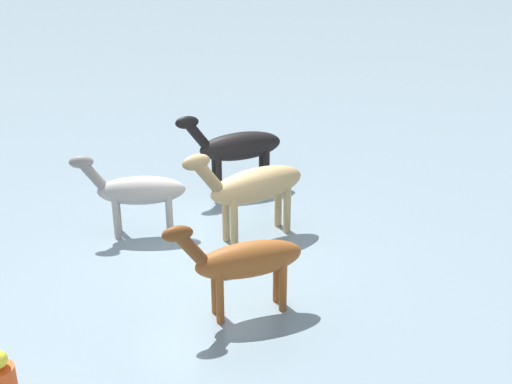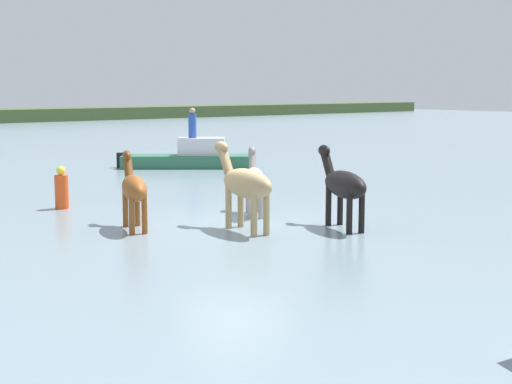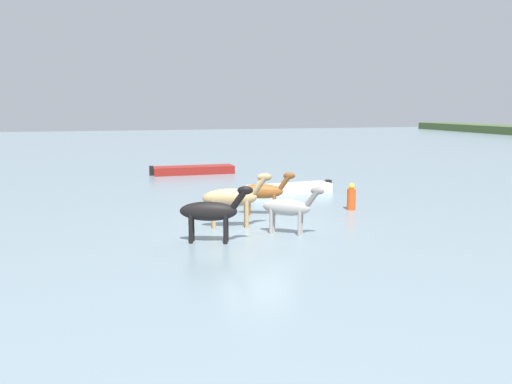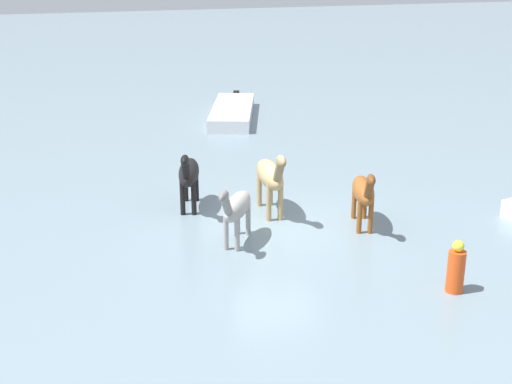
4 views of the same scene
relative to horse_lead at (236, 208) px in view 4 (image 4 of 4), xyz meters
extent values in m
plane|color=gray|center=(-1.25, -0.76, -0.92)|extent=(160.34, 160.34, 0.00)
ellipsoid|color=#9E9993|center=(-0.05, -0.06, 0.01)|extent=(1.38, 1.65, 0.56)
cylinder|color=#9E9993|center=(0.14, 0.42, -0.46)|extent=(0.12, 0.12, 0.93)
cylinder|color=#9E9993|center=(0.36, 0.27, -0.46)|extent=(0.12, 0.12, 0.93)
cylinder|color=#9E9993|center=(-0.45, -0.39, -0.46)|extent=(0.12, 0.12, 0.93)
cylinder|color=#9E9993|center=(-0.23, -0.55, -0.46)|extent=(0.12, 0.12, 0.93)
cylinder|color=slate|center=(0.47, 0.66, 0.37)|extent=(0.46, 0.53, 0.62)
ellipsoid|color=slate|center=(0.58, 0.80, 0.63)|extent=(0.43, 0.49, 0.25)
ellipsoid|color=tan|center=(-1.55, -1.67, 0.17)|extent=(0.89, 2.03, 0.66)
cylinder|color=tan|center=(-1.61, -1.06, -0.38)|extent=(0.14, 0.14, 1.08)
cylinder|color=tan|center=(-1.30, -1.11, -0.38)|extent=(0.14, 0.14, 1.08)
cylinder|color=tan|center=(-1.81, -2.22, -0.38)|extent=(0.14, 0.14, 1.08)
cylinder|color=tan|center=(-1.49, -2.28, -0.38)|extent=(0.14, 0.14, 1.08)
cylinder|color=olive|center=(-1.38, -0.64, 0.59)|extent=(0.32, 0.63, 0.72)
ellipsoid|color=olive|center=(-1.35, -0.44, 0.89)|extent=(0.31, 0.57, 0.29)
ellipsoid|color=black|center=(0.35, -2.84, 0.10)|extent=(1.15, 1.93, 0.62)
cylinder|color=black|center=(0.40, -2.26, -0.41)|extent=(0.14, 0.14, 1.02)
cylinder|color=black|center=(0.69, -2.37, -0.41)|extent=(0.14, 0.14, 1.02)
cylinder|color=black|center=(0.02, -3.31, -0.41)|extent=(0.14, 0.14, 1.02)
cylinder|color=black|center=(0.30, -3.41, -0.41)|extent=(0.14, 0.14, 1.02)
cylinder|color=black|center=(0.69, -1.92, 0.51)|extent=(0.40, 0.61, 0.68)
ellipsoid|color=black|center=(0.76, -1.73, 0.79)|extent=(0.38, 0.55, 0.27)
ellipsoid|color=brown|center=(-3.41, 0.08, 0.04)|extent=(1.12, 1.80, 0.58)
cylinder|color=brown|center=(-3.35, 0.62, -0.44)|extent=(0.13, 0.13, 0.96)
cylinder|color=brown|center=(-3.09, 0.51, -0.44)|extent=(0.13, 0.13, 0.96)
cylinder|color=brown|center=(-3.73, -0.35, -0.44)|extent=(0.13, 0.13, 0.96)
cylinder|color=brown|center=(-3.47, -0.45, -0.44)|extent=(0.13, 0.13, 0.96)
cylinder|color=brown|center=(-3.07, 0.94, 0.42)|extent=(0.38, 0.57, 0.64)
ellipsoid|color=brown|center=(-3.00, 1.11, 0.68)|extent=(0.36, 0.51, 0.26)
cube|color=silver|center=(-4.53, -13.11, -0.73)|extent=(3.88, 6.16, 0.68)
cube|color=black|center=(-5.74, -15.95, -0.65)|extent=(0.35, 0.33, 0.73)
cylinder|color=#E54C19|center=(-3.34, 4.02, -0.47)|extent=(0.36, 0.36, 0.90)
sphere|color=yellow|center=(-3.34, 4.02, 0.10)|extent=(0.24, 0.24, 0.24)
camera|label=1|loc=(-10.49, 6.00, 5.43)|focal=48.15mm
camera|label=2|loc=(-12.07, -14.92, 2.29)|focal=53.79mm
camera|label=3|loc=(16.86, -6.12, 3.42)|focal=37.68mm
camera|label=4|loc=(5.06, 14.22, 5.57)|focal=47.30mm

